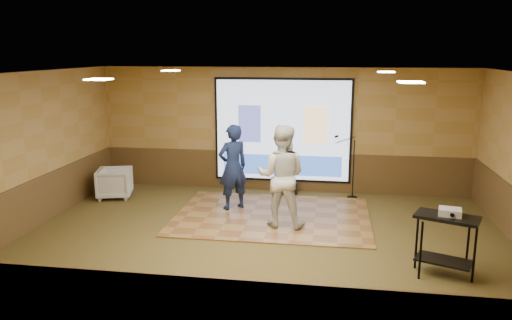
% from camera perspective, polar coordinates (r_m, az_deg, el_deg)
% --- Properties ---
extents(ground, '(9.00, 9.00, 0.00)m').
position_cam_1_polar(ground, '(9.14, 0.69, -9.32)').
color(ground, '#353C1B').
rests_on(ground, ground).
extents(room_shell, '(9.04, 7.04, 3.02)m').
position_cam_1_polar(room_shell, '(8.59, 0.73, 3.79)').
color(room_shell, '#A78445').
rests_on(room_shell, ground).
extents(wainscot_back, '(9.00, 0.04, 0.95)m').
position_cam_1_polar(wainscot_back, '(12.29, 3.01, -1.30)').
color(wainscot_back, '#523C1B').
rests_on(wainscot_back, ground).
extents(wainscot_front, '(9.00, 0.04, 0.95)m').
position_cam_1_polar(wainscot_front, '(5.84, -4.40, -17.46)').
color(wainscot_front, '#523C1B').
rests_on(wainscot_front, ground).
extents(wainscot_left, '(0.04, 7.00, 0.95)m').
position_cam_1_polar(wainscot_left, '(10.55, -24.25, -4.71)').
color(wainscot_left, '#523C1B').
rests_on(wainscot_left, ground).
extents(projector_screen, '(3.32, 0.06, 2.52)m').
position_cam_1_polar(projector_screen, '(12.05, 3.04, 3.28)').
color(projector_screen, black).
rests_on(projector_screen, room_shell).
extents(downlight_nw, '(0.32, 0.32, 0.02)m').
position_cam_1_polar(downlight_nw, '(10.76, -9.71, 10.04)').
color(downlight_nw, beige).
rests_on(downlight_nw, room_shell).
extents(downlight_ne, '(0.32, 0.32, 0.02)m').
position_cam_1_polar(downlight_ne, '(10.26, 14.66, 9.71)').
color(downlight_ne, beige).
rests_on(downlight_ne, room_shell).
extents(downlight_sw, '(0.32, 0.32, 0.02)m').
position_cam_1_polar(downlight_sw, '(7.71, -17.55, 8.79)').
color(downlight_sw, beige).
rests_on(downlight_sw, room_shell).
extents(downlight_se, '(0.32, 0.32, 0.02)m').
position_cam_1_polar(downlight_se, '(6.99, 17.27, 8.49)').
color(downlight_se, beige).
rests_on(downlight_se, room_shell).
extents(dance_floor, '(4.00, 3.05, 0.03)m').
position_cam_1_polar(dance_floor, '(10.45, 1.88, -6.40)').
color(dance_floor, olive).
rests_on(dance_floor, ground).
extents(player_left, '(0.80, 0.76, 1.84)m').
position_cam_1_polar(player_left, '(10.66, -2.66, -0.80)').
color(player_left, '#152044').
rests_on(player_left, dance_floor).
extents(player_right, '(1.01, 0.81, 1.99)m').
position_cam_1_polar(player_right, '(9.59, 2.90, -1.85)').
color(player_right, beige).
rests_on(player_right, dance_floor).
extents(av_table, '(0.91, 0.48, 0.96)m').
position_cam_1_polar(av_table, '(8.14, 20.87, -7.89)').
color(av_table, black).
rests_on(av_table, ground).
extents(projector, '(0.37, 0.33, 0.11)m').
position_cam_1_polar(projector, '(8.06, 21.29, -5.56)').
color(projector, silver).
rests_on(projector, av_table).
extents(mic_stand, '(0.58, 0.24, 1.49)m').
position_cam_1_polar(mic_stand, '(11.84, 10.75, -1.94)').
color(mic_stand, black).
rests_on(mic_stand, ground).
extents(banquet_chair, '(0.94, 0.93, 0.70)m').
position_cam_1_polar(banquet_chair, '(12.14, -15.82, -2.54)').
color(banquet_chair, gray).
rests_on(banquet_chair, ground).
extents(duffel_bag, '(0.46, 0.32, 0.27)m').
position_cam_1_polar(duffel_bag, '(12.11, 3.73, -3.18)').
color(duffel_bag, black).
rests_on(duffel_bag, ground).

